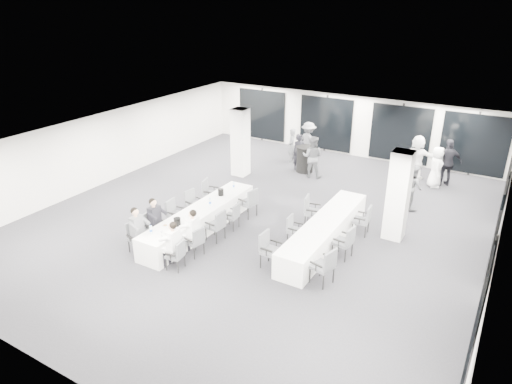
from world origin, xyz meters
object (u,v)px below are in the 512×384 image
chair_main_right_mid (217,224)px  standing_guest_g (292,144)px  chair_side_right_far (364,219)px  standing_guest_h (412,184)px  chair_side_left_near (269,247)px  chair_main_left_fourth (193,202)px  chair_main_left_far (209,191)px  chair_side_right_near (325,265)px  standing_guest_b (313,154)px  standing_guest_e (437,164)px  banquet_table_side (324,232)px  chair_main_right_near (177,253)px  chair_main_right_far (250,201)px  chair_side_right_mid (346,240)px  standing_guest_f (417,154)px  chair_main_left_near (136,235)px  standing_guest_d (448,160)px  standing_guest_c (308,139)px  chair_main_left_second (153,225)px  chair_main_left_mid (175,212)px  banquet_table_main (200,220)px  chair_side_left_mid (293,228)px  chair_side_left_far (311,209)px  cocktail_table (305,159)px  standing_guest_a (299,150)px  chair_main_right_second (196,240)px  chair_main_right_fourth (233,215)px  ice_bucket_near (177,222)px  ice_bucket_far (221,192)px

chair_main_right_mid → standing_guest_g: standing_guest_g is taller
chair_side_right_far → standing_guest_h: standing_guest_h is taller
chair_side_left_near → standing_guest_h: bearing=159.0°
chair_main_left_fourth → chair_side_left_near: size_ratio=0.92×
chair_main_left_far → standing_guest_h: size_ratio=0.55×
chair_main_right_mid → chair_side_right_near: (3.73, -0.52, 0.03)m
standing_guest_b → standing_guest_e: standing_guest_b is taller
banquet_table_side → chair_side_right_near: 2.18m
chair_main_right_near → chair_main_right_far: (0.01, 3.78, 0.09)m
chair_side_right_mid → standing_guest_f: standing_guest_f is taller
standing_guest_g → chair_side_right_mid: bearing=0.8°
chair_main_left_near → standing_guest_d: 12.14m
standing_guest_b → standing_guest_c: bearing=-71.9°
chair_main_left_second → standing_guest_c: standing_guest_c is taller
banquet_table_side → chair_side_right_mid: bearing=-30.4°
chair_main_left_fourth → chair_main_right_near: (1.66, -2.83, -0.04)m
chair_main_left_mid → chair_side_right_near: 5.42m
banquet_table_main → chair_side_right_near: 4.63m
chair_side_left_mid → standing_guest_e: (2.80, 6.84, 0.42)m
standing_guest_e → chair_side_right_far: bearing=152.0°
chair_main_left_far → banquet_table_side: bearing=70.7°
chair_main_right_near → chair_side_left_far: 4.69m
standing_guest_g → cocktail_table: bearing=18.2°
banquet_table_side → chair_side_right_far: size_ratio=5.18×
chair_main_left_fourth → standing_guest_f: bearing=150.6°
chair_side_left_far → standing_guest_f: standing_guest_f is taller
chair_side_left_far → standing_guest_c: bearing=-166.5°
standing_guest_c → standing_guest_d: 5.95m
chair_side_right_near → standing_guest_a: bearing=44.3°
chair_main_left_near → chair_main_right_second: (1.66, 0.69, -0.02)m
banquet_table_main → standing_guest_g: bearing=93.0°
chair_main_right_near → chair_side_right_mid: bearing=-60.3°
chair_main_right_far → standing_guest_a: 5.11m
standing_guest_b → chair_main_left_far: bearing=55.9°
chair_side_left_near → standing_guest_a: (-2.63, 7.45, 0.30)m
banquet_table_side → standing_guest_e: size_ratio=2.72×
chair_main_right_second → chair_side_left_far: (2.06, 3.38, 0.08)m
chair_main_right_far → standing_guest_f: 7.63m
chair_main_right_fourth → standing_guest_d: standing_guest_d is taller
standing_guest_f → ice_bucket_near: (-4.73, -9.35, -0.17)m
chair_main_right_mid → chair_side_right_near: bearing=-94.3°
standing_guest_h → chair_main_left_mid: bearing=87.9°
chair_main_left_far → ice_bucket_near: (0.94, -2.85, 0.29)m
standing_guest_b → standing_guest_g: (-1.49, 1.10, -0.09)m
standing_guest_c → standing_guest_e: size_ratio=1.09×
banquet_table_main → chair_main_right_fourth: (0.83, 0.64, 0.12)m
banquet_table_main → standing_guest_h: 7.43m
standing_guest_g → standing_guest_b: bearing=17.3°
ice_bucket_far → standing_guest_h: bearing=35.7°
chair_main_left_far → chair_main_left_fourth: bearing=-14.0°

